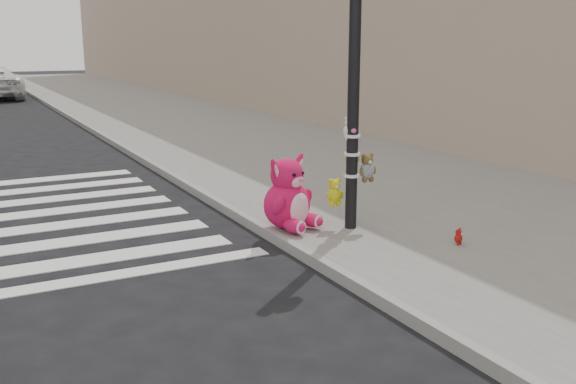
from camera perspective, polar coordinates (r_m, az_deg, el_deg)
ground at (r=6.47m, az=-5.27°, el=-11.38°), size 120.00×120.00×0.00m
sidewalk_near at (r=17.26m, az=-2.73°, el=4.47°), size 7.00×80.00×0.14m
curb_edge at (r=16.12m, az=-13.92°, el=3.47°), size 0.12×80.00×0.15m
signal_pole at (r=8.77m, az=5.82°, el=7.17°), size 0.69×0.48×4.00m
pink_bunny at (r=8.88m, az=0.06°, el=-0.59°), size 0.87×0.94×1.05m
red_teddy at (r=8.54m, az=14.91°, el=-3.85°), size 0.18×0.15×0.21m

